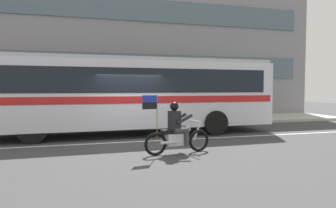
% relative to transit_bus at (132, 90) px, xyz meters
% --- Properties ---
extents(ground_plane, '(60.00, 60.00, 0.00)m').
position_rel_transit_bus_xyz_m(ground_plane, '(-0.27, -1.19, -1.88)').
color(ground_plane, '#3D3D3F').
extents(sidewalk_curb, '(28.00, 3.80, 0.15)m').
position_rel_transit_bus_xyz_m(sidewalk_curb, '(-0.27, 3.91, -1.81)').
color(sidewalk_curb, '#B7B2A8').
rests_on(sidewalk_curb, ground_plane).
extents(lane_center_stripe, '(26.60, 0.14, 0.01)m').
position_rel_transit_bus_xyz_m(lane_center_stripe, '(-0.27, -1.79, -1.88)').
color(lane_center_stripe, silver).
rests_on(lane_center_stripe, ground_plane).
extents(office_building_facade, '(28.00, 0.89, 9.78)m').
position_rel_transit_bus_xyz_m(office_building_facade, '(-0.27, 6.19, 3.01)').
color(office_building_facade, gray).
rests_on(office_building_facade, ground_plane).
extents(transit_bus, '(12.16, 2.79, 3.22)m').
position_rel_transit_bus_xyz_m(transit_bus, '(0.00, 0.00, 0.00)').
color(transit_bus, silver).
rests_on(transit_bus, ground_plane).
extents(motorcycle_with_rider, '(2.18, 0.69, 1.78)m').
position_rel_transit_bus_xyz_m(motorcycle_with_rider, '(0.75, -4.07, -1.22)').
color(motorcycle_with_rider, black).
rests_on(motorcycle_with_rider, ground_plane).
extents(fire_hydrant, '(0.22, 0.30, 0.75)m').
position_rel_transit_bus_xyz_m(fire_hydrant, '(5.54, 2.79, -1.37)').
color(fire_hydrant, '#4C8C3F').
rests_on(fire_hydrant, sidewalk_curb).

